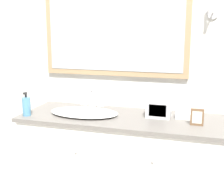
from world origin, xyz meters
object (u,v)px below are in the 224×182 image
at_px(sink_basin, 84,112).
at_px(appliance_box, 159,108).
at_px(soap_bottle, 26,106).
at_px(picture_frame, 197,117).

relative_size(sink_basin, appliance_box, 3.03).
height_order(sink_basin, soap_bottle, soap_bottle).
bearing_deg(picture_frame, sink_basin, 177.20).
relative_size(soap_bottle, picture_frame, 1.55).
bearing_deg(picture_frame, soap_bottle, -174.50).
bearing_deg(soap_bottle, picture_frame, 5.50).
height_order(soap_bottle, picture_frame, soap_bottle).
relative_size(appliance_box, picture_frame, 1.49).
distance_m(sink_basin, picture_frame, 0.88).
distance_m(appliance_box, picture_frame, 0.33).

